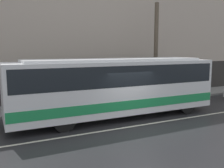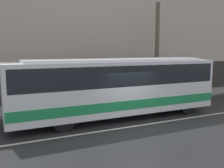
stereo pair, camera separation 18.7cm
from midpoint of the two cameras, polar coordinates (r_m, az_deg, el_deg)
The scene contains 6 objects.
ground_plane at distance 11.97m, azimuth 5.96°, elevation -9.53°, with size 60.00×60.00×0.00m, color #262628.
sidewalk at distance 16.56m, azimuth -3.66°, elevation -4.35°, with size 60.00×2.61×0.15m.
building_facade at distance 17.60m, azimuth -5.59°, elevation 12.18°, with size 60.00×0.35×10.19m.
lane_stripe at distance 11.97m, azimuth 5.96°, elevation -9.51°, with size 54.00×0.14×0.01m.
transit_bus at distance 13.05m, azimuth 1.43°, elevation -0.15°, with size 11.04×2.50×3.11m.
utility_pole_near at distance 17.73m, azimuth 10.53°, elevation 7.33°, with size 0.29×0.29×6.60m.
Camera 2 is at (-5.90, -9.78, 3.56)m, focal length 40.00 mm.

